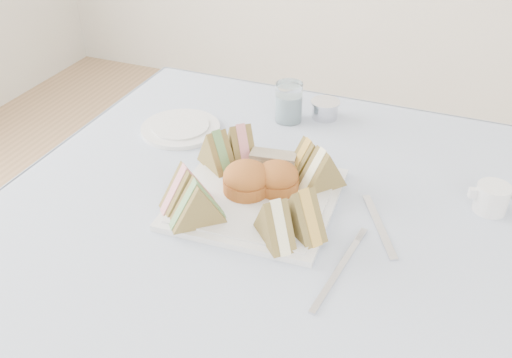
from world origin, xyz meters
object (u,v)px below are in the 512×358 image
at_px(serving_plate, 256,198).
at_px(creamer_jug, 492,198).
at_px(water_glass, 289,102).
at_px(table, 267,343).

height_order(serving_plate, creamer_jug, creamer_jug).
relative_size(water_glass, creamer_jug, 1.53).
distance_m(serving_plate, creamer_jug, 0.43).
distance_m(water_glass, creamer_jug, 0.50).
height_order(table, creamer_jug, creamer_jug).
height_order(table, serving_plate, serving_plate).
distance_m(table, water_glass, 0.55).
relative_size(table, serving_plate, 3.07).
relative_size(serving_plate, creamer_jug, 4.83).
distance_m(table, serving_plate, 0.38).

